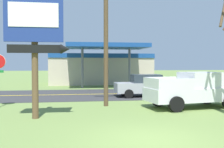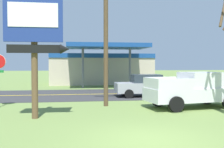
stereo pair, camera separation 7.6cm
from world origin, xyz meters
TOP-DOWN VIEW (x-y plane):
  - ground_plane at (0.00, 0.00)m, footprint 180.00×180.00m
  - road_asphalt at (0.00, 13.00)m, footprint 140.00×8.00m
  - road_centre_line at (0.00, 13.00)m, footprint 126.00×0.20m
  - motel_sign at (-3.97, 3.86)m, footprint 2.77×0.54m
  - utility_pole at (-0.50, 7.04)m, footprint 1.81×0.26m
  - gas_station at (1.05, 24.45)m, footprint 12.00×11.50m
  - pickup_white_parked_on_lawn at (4.24, 5.76)m, footprint 5.43×2.81m
  - car_silver_near_lane at (2.85, 11.00)m, footprint 4.20×2.00m

SIDE VIEW (x-z plane):
  - ground_plane at x=0.00m, z-range 0.00..0.00m
  - road_asphalt at x=0.00m, z-range 0.00..0.02m
  - road_centre_line at x=0.00m, z-range 0.02..0.03m
  - car_silver_near_lane at x=2.85m, z-range 0.01..1.65m
  - pickup_white_parked_on_lawn at x=4.24m, z-range -0.02..1.94m
  - gas_station at x=1.05m, z-range -0.26..4.14m
  - motel_sign at x=-3.97m, z-range 0.92..6.45m
  - utility_pole at x=-0.50m, z-range 0.29..9.31m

